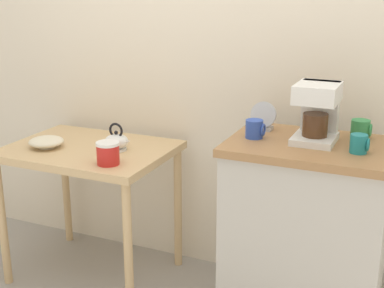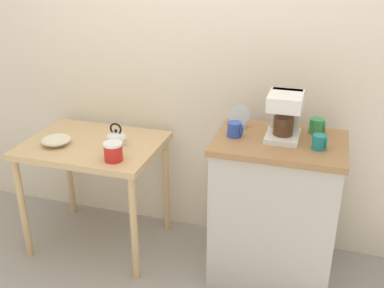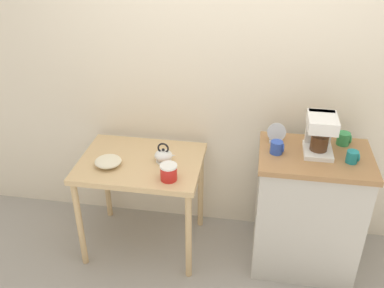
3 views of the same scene
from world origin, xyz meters
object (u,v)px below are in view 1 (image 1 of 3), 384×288
object	(u,v)px
coffee_maker	(318,110)
mug_dark_teal	(359,144)
mug_blue	(255,129)
bowl_stoneware	(46,142)
canister_enamel	(108,153)
mug_tall_green	(361,129)
teakettle	(117,141)
table_clock	(263,118)

from	to	relation	value
coffee_maker	mug_dark_teal	world-z (taller)	coffee_maker
mug_dark_teal	mug_blue	bearing A→B (deg)	175.31
bowl_stoneware	canister_enamel	distance (m)	0.45
bowl_stoneware	coffee_maker	distance (m)	1.41
bowl_stoneware	mug_tall_green	bearing A→B (deg)	9.40
mug_tall_green	mug_dark_teal	bearing A→B (deg)	-84.23
bowl_stoneware	mug_dark_teal	distance (m)	1.59
teakettle	mug_tall_green	xyz separation A→B (m)	(1.19, 0.15, 0.16)
bowl_stoneware	canister_enamel	bearing A→B (deg)	-12.32
canister_enamel	mug_dark_teal	xyz separation A→B (m)	(1.14, 0.13, 0.15)
coffee_maker	teakettle	bearing A→B (deg)	-178.48
canister_enamel	mug_dark_teal	distance (m)	1.15
bowl_stoneware	mug_blue	size ratio (longest dim) A/B	2.11
canister_enamel	mug_dark_teal	bearing A→B (deg)	6.50
canister_enamel	table_clock	xyz separation A→B (m)	(0.67, 0.31, 0.17)
teakettle	coffee_maker	xyz separation A→B (m)	(1.02, 0.03, 0.26)
teakettle	mug_tall_green	world-z (taller)	mug_tall_green
coffee_maker	mug_dark_teal	size ratio (longest dim) A/B	3.31
canister_enamel	mug_tall_green	distance (m)	1.18
bowl_stoneware	mug_dark_teal	bearing A→B (deg)	1.18
bowl_stoneware	coffee_maker	xyz separation A→B (m)	(1.38, 0.14, 0.28)
table_clock	teakettle	bearing A→B (deg)	-172.10
canister_enamel	mug_tall_green	xyz separation A→B (m)	(1.11, 0.35, 0.15)
teakettle	coffee_maker	world-z (taller)	coffee_maker
bowl_stoneware	teakettle	bearing A→B (deg)	17.21
coffee_maker	mug_tall_green	xyz separation A→B (m)	(0.18, 0.12, -0.10)
mug_dark_teal	mug_blue	world-z (taller)	mug_blue
table_clock	bowl_stoneware	bearing A→B (deg)	-168.99
canister_enamel	mug_tall_green	world-z (taller)	mug_tall_green
bowl_stoneware	mug_dark_teal	size ratio (longest dim) A/B	2.33
teakettle	table_clock	bearing A→B (deg)	7.90
mug_blue	canister_enamel	bearing A→B (deg)	-166.11
bowl_stoneware	mug_tall_green	xyz separation A→B (m)	(1.56, 0.26, 0.18)
bowl_stoneware	teakettle	distance (m)	0.38
coffee_maker	bowl_stoneware	bearing A→B (deg)	-174.23
table_clock	mug_tall_green	bearing A→B (deg)	5.28
mug_dark_teal	table_clock	xyz separation A→B (m)	(-0.46, 0.18, 0.02)
mug_blue	table_clock	xyz separation A→B (m)	(-0.00, 0.15, 0.02)
teakettle	mug_blue	world-z (taller)	mug_blue
coffee_maker	table_clock	xyz separation A→B (m)	(-0.27, 0.08, -0.08)
mug_blue	mug_tall_green	size ratio (longest dim) A/B	0.95
mug_dark_teal	mug_blue	size ratio (longest dim) A/B	0.91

